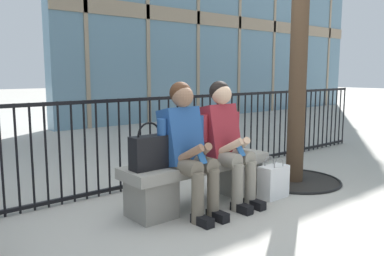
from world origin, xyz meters
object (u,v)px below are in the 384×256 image
object	(u,v)px
stone_bench	(198,177)
handbag_on_bench	(149,152)
shopping_bag	(273,181)
seated_person_with_phone	(187,144)
seated_person_companion	(226,138)

from	to	relation	value
stone_bench	handbag_on_bench	distance (m)	0.67
handbag_on_bench	shopping_bag	size ratio (longest dim) A/B	0.97
seated_person_with_phone	seated_person_companion	bearing A→B (deg)	0.00
handbag_on_bench	seated_person_companion	bearing A→B (deg)	-8.19
stone_bench	shopping_bag	size ratio (longest dim) A/B	3.70
seated_person_companion	shopping_bag	bearing A→B (deg)	-24.12
shopping_bag	seated_person_with_phone	bearing A→B (deg)	167.43
handbag_on_bench	stone_bench	bearing A→B (deg)	0.99
stone_bench	shopping_bag	world-z (taller)	stone_bench
stone_bench	seated_person_companion	size ratio (longest dim) A/B	1.32
seated_person_with_phone	handbag_on_bench	size ratio (longest dim) A/B	2.90
stone_bench	shopping_bag	distance (m)	0.81
seated_person_with_phone	shopping_bag	xyz separation A→B (m)	(0.97, -0.22, -0.48)
seated_person_with_phone	handbag_on_bench	world-z (taller)	seated_person_with_phone
shopping_bag	handbag_on_bench	bearing A→B (deg)	165.62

